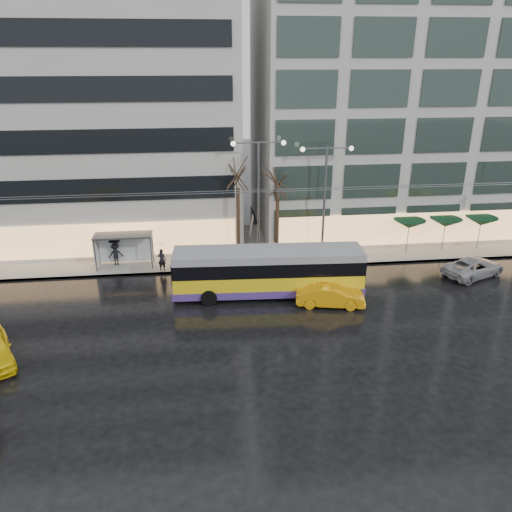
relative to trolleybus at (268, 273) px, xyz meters
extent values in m
plane|color=black|center=(-1.94, -4.89, -1.55)|extent=(140.00, 140.00, 0.00)
cube|color=gray|center=(0.06, 9.11, -1.48)|extent=(80.00, 10.00, 0.15)
cube|color=slate|center=(0.06, 4.16, -1.48)|extent=(80.00, 0.10, 0.15)
cube|color=#AAA8A3|center=(-17.94, 14.11, 9.60)|extent=(34.00, 14.00, 22.00)
cube|color=#AAA8A3|center=(17.06, 14.11, 11.10)|extent=(32.00, 14.00, 25.00)
cube|color=yellow|center=(0.00, 0.00, -0.48)|extent=(12.36, 3.17, 1.53)
cube|color=#4B327F|center=(0.00, 0.00, -0.99)|extent=(12.40, 3.21, 0.51)
cube|color=black|center=(0.00, 0.00, 0.64)|extent=(12.38, 3.19, 0.92)
cube|color=gray|center=(0.00, 0.00, 1.36)|extent=(12.36, 3.17, 0.51)
cube|color=black|center=(6.15, -0.31, 0.49)|extent=(0.18, 2.35, 1.33)
cube|color=black|center=(-6.15, 0.31, 0.49)|extent=(0.18, 2.35, 1.33)
cylinder|color=black|center=(3.94, 1.08, -1.04)|extent=(1.04, 0.41, 1.02)
cylinder|color=black|center=(3.81, -1.47, -1.04)|extent=(1.04, 0.41, 1.02)
cylinder|color=black|center=(-3.81, 1.47, -1.04)|extent=(1.04, 0.41, 1.02)
cylinder|color=black|center=(-3.94, -1.08, -1.04)|extent=(1.04, 0.41, 1.02)
cylinder|color=#595B60|center=(-0.97, 1.02, 2.84)|extent=(0.25, 3.80, 2.68)
cylinder|color=#595B60|center=(-0.94, 1.53, 2.84)|extent=(0.25, 3.80, 2.68)
cylinder|color=#595B60|center=(-0.94, 0.86, 5.25)|extent=(42.00, 0.04, 0.04)
cylinder|color=#595B60|center=(-0.94, 1.36, 5.25)|extent=(42.00, 0.04, 0.04)
cube|color=#595B60|center=(-9.94, 5.61, 1.05)|extent=(4.20, 1.60, 0.12)
cube|color=silver|center=(-9.94, 6.31, -0.20)|extent=(4.00, 0.05, 2.20)
cube|color=white|center=(-11.99, 5.61, -0.20)|extent=(0.10, 1.40, 2.20)
cylinder|color=#595B60|center=(-11.94, 4.91, -0.20)|extent=(0.10, 0.10, 2.40)
cylinder|color=#595B60|center=(-11.94, 6.31, -0.20)|extent=(0.10, 0.10, 2.40)
cylinder|color=#595B60|center=(-7.94, 4.91, -0.20)|extent=(0.10, 0.10, 2.40)
cylinder|color=#595B60|center=(-7.94, 6.31, -0.20)|extent=(0.10, 0.10, 2.40)
cylinder|color=#595B60|center=(0.06, 5.91, 3.10)|extent=(0.18, 0.18, 9.00)
cylinder|color=#595B60|center=(-0.84, 5.91, 7.50)|extent=(1.80, 0.10, 0.10)
cylinder|color=#595B60|center=(0.96, 5.91, 7.50)|extent=(1.80, 0.10, 0.10)
sphere|color=#FFF2CC|center=(-1.74, 5.91, 7.45)|extent=(0.36, 0.36, 0.36)
sphere|color=#FFF2CC|center=(1.86, 5.91, 7.45)|extent=(0.36, 0.36, 0.36)
cylinder|color=#595B60|center=(5.06, 5.91, 2.85)|extent=(0.18, 0.18, 8.50)
cylinder|color=#595B60|center=(4.16, 5.91, 7.00)|extent=(1.80, 0.10, 0.10)
cylinder|color=#595B60|center=(5.96, 5.91, 7.00)|extent=(1.80, 0.10, 0.10)
sphere|color=#FFF2CC|center=(3.26, 5.91, 6.95)|extent=(0.36, 0.36, 0.36)
sphere|color=#FFF2CC|center=(6.86, 5.91, 6.95)|extent=(0.36, 0.36, 0.36)
cylinder|color=black|center=(-1.44, 6.11, 1.40)|extent=(0.28, 0.28, 5.60)
cylinder|color=black|center=(1.56, 6.31, 1.05)|extent=(0.28, 0.28, 4.90)
cylinder|color=#595B60|center=(12.06, 6.11, -0.30)|extent=(0.06, 0.06, 2.20)
cone|color=#0E331B|center=(12.06, 6.11, 0.90)|extent=(2.50, 2.50, 0.70)
cylinder|color=#595B60|center=(15.06, 6.11, -0.30)|extent=(0.06, 0.06, 2.20)
cone|color=#0E331B|center=(15.06, 6.11, 0.90)|extent=(2.50, 2.50, 0.70)
cylinder|color=#595B60|center=(18.06, 6.11, -0.30)|extent=(0.06, 0.06, 2.20)
cone|color=#0E331B|center=(18.06, 6.11, 0.90)|extent=(2.50, 2.50, 0.70)
imported|color=#FDA60D|center=(3.70, -1.99, -0.84)|extent=(4.53, 2.30, 1.42)
imported|color=#A0A0A4|center=(15.09, 1.29, -0.88)|extent=(5.28, 3.89, 1.33)
imported|color=black|center=(-7.18, 4.51, -0.57)|extent=(0.69, 0.55, 1.67)
imported|color=#C84253|center=(-7.18, 4.51, 0.35)|extent=(1.18, 1.20, 0.88)
imported|color=black|center=(-5.26, 4.61, -0.50)|extent=(0.92, 0.75, 1.80)
imported|color=black|center=(-10.68, 5.98, -0.56)|extent=(1.22, 0.89, 1.69)
imported|color=black|center=(-10.68, 5.98, 0.35)|extent=(1.00, 1.00, 0.72)
camera|label=1|loc=(-4.23, -29.53, 13.33)|focal=35.00mm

